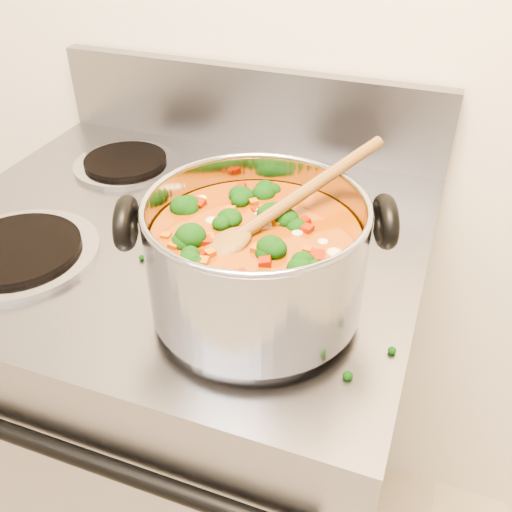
# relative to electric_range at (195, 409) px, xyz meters

# --- Properties ---
(electric_range) EXTENTS (0.78, 0.70, 1.08)m
(electric_range) POSITION_rel_electric_range_xyz_m (0.00, 0.00, 0.00)
(electric_range) COLOR gray
(electric_range) RESTS_ON ground
(stockpot) EXTENTS (0.33, 0.27, 0.16)m
(stockpot) POSITION_rel_electric_range_xyz_m (0.19, -0.15, 0.54)
(stockpot) COLOR #A7A7AF
(stockpot) RESTS_ON electric_range
(wooden_spoon) EXTENTS (0.18, 0.26, 0.08)m
(wooden_spoon) POSITION_rel_electric_range_xyz_m (0.20, -0.14, 0.59)
(wooden_spoon) COLOR brown
(wooden_spoon) RESTS_ON stockpot
(cooktop_crumbs) EXTENTS (0.09, 0.22, 0.01)m
(cooktop_crumbs) POSITION_rel_electric_range_xyz_m (0.03, -0.22, 0.46)
(cooktop_crumbs) COLOR black
(cooktop_crumbs) RESTS_ON electric_range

